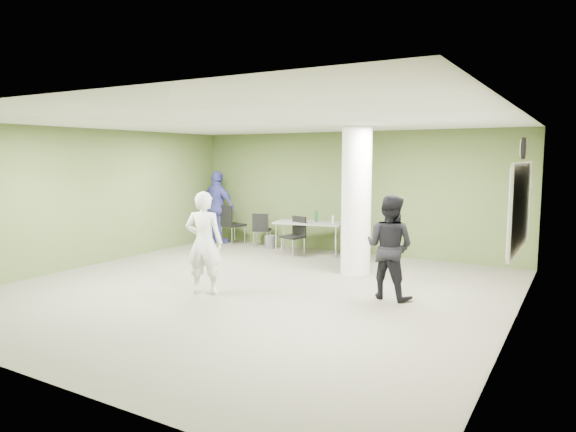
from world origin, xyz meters
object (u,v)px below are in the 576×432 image
Objects in this scene: chair_back_left at (230,221)px; man_black at (389,247)px; man_blue at (218,207)px; folding_table at (309,224)px; woman_white at (204,243)px.

man_black is at bearing 167.45° from chair_back_left.
chair_back_left is 0.51m from man_blue.
folding_table is at bearing -167.00° from chair_back_left.
man_blue reaches higher than chair_back_left.
folding_table is 0.89× the size of man_blue.
folding_table is 0.99× the size of woman_white.
folding_table is 1.01× the size of man_black.
chair_back_left is at bearing -80.20° from woman_white.
man_black reaches higher than folding_table.
woman_white is at bearing 132.33° from man_blue.
woman_white is at bearing -99.62° from folding_table.
man_blue is (-2.84, 3.99, 0.10)m from woman_white.
woman_white is 2.97m from man_black.
man_black is (5.15, -2.75, 0.23)m from chair_back_left.
man_blue is at bearing 166.55° from folding_table.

